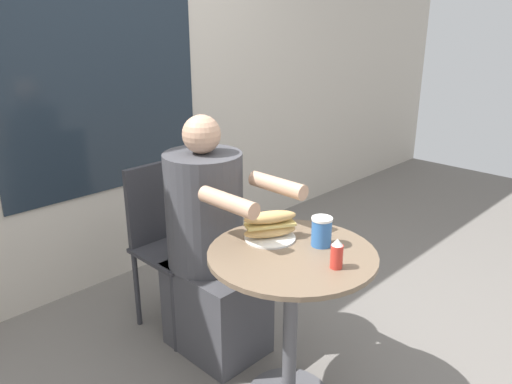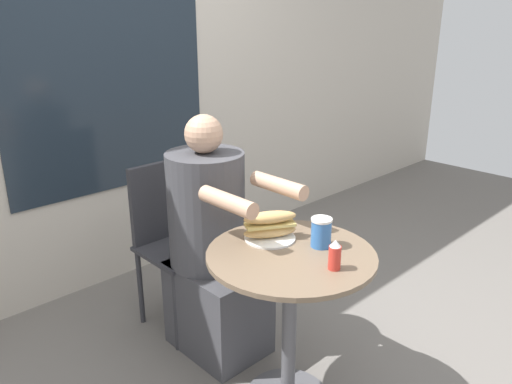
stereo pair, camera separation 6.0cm
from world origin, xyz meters
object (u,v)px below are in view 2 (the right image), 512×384
at_px(cafe_table, 290,296).
at_px(drink_cup, 321,232).
at_px(diner_chair, 171,230).
at_px(seated_diner, 213,254).
at_px(condiment_bottle, 335,255).
at_px(sandwich_on_plate, 270,227).

bearing_deg(cafe_table, drink_cup, -18.37).
distance_m(diner_chair, seated_diner, 0.35).
relative_size(seated_diner, condiment_bottle, 10.15).
bearing_deg(condiment_bottle, cafe_table, 94.17).
xyz_separation_m(cafe_table, diner_chair, (0.03, 0.88, 0.00)).
relative_size(drink_cup, condiment_bottle, 1.04).
bearing_deg(seated_diner, sandwich_on_plate, 90.39).
bearing_deg(diner_chair, seated_diner, 90.07).
height_order(diner_chair, condiment_bottle, diner_chair).
relative_size(cafe_table, condiment_bottle, 6.16).
relative_size(cafe_table, drink_cup, 5.95).
height_order(diner_chair, seated_diner, seated_diner).
xyz_separation_m(drink_cup, condiment_bottle, (-0.11, -0.15, -0.00)).
bearing_deg(diner_chair, sandwich_on_plate, 90.24).
height_order(cafe_table, condiment_bottle, condiment_bottle).
xyz_separation_m(diner_chair, seated_diner, (-0.00, -0.35, -0.02)).
height_order(drink_cup, condiment_bottle, drink_cup).
bearing_deg(seated_diner, condiment_bottle, 88.89).
bearing_deg(sandwich_on_plate, diner_chair, 90.13).
relative_size(diner_chair, seated_diner, 0.74).
distance_m(diner_chair, drink_cup, 0.96).
distance_m(cafe_table, seated_diner, 0.53).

